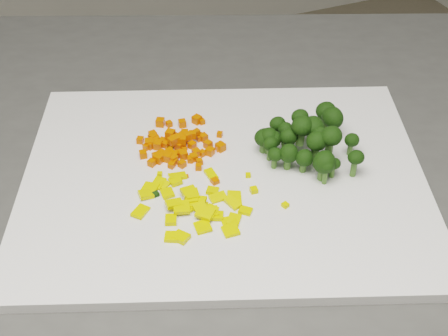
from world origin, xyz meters
name	(u,v)px	position (x,y,z in m)	size (l,w,h in m)	color
cutting_board	(224,179)	(0.09, 0.04, 0.91)	(0.47, 0.36, 0.01)	white
carrot_pile	(180,136)	(0.06, 0.11, 0.93)	(0.10, 0.10, 0.03)	#E54902
pepper_pile	(192,200)	(0.04, 0.00, 0.92)	(0.12, 0.12, 0.02)	yellow
broccoli_pile	(315,134)	(0.21, 0.03, 0.94)	(0.13, 0.13, 0.06)	black
carrot_cube_0	(163,141)	(0.05, 0.12, 0.92)	(0.01, 0.01, 0.01)	#E54902
carrot_cube_1	(173,136)	(0.06, 0.13, 0.92)	(0.01, 0.01, 0.01)	#E54902
carrot_cube_2	(184,155)	(0.06, 0.09, 0.92)	(0.01, 0.01, 0.01)	#E54902
carrot_cube_3	(208,145)	(0.09, 0.09, 0.92)	(0.01, 0.01, 0.01)	#E54902
carrot_cube_4	(158,145)	(0.04, 0.11, 0.92)	(0.01, 0.01, 0.01)	#E54902
carrot_cube_5	(174,155)	(0.05, 0.09, 0.92)	(0.01, 0.01, 0.01)	#E54902
carrot_cube_6	(180,141)	(0.06, 0.11, 0.92)	(0.01, 0.01, 0.01)	#E54902
carrot_cube_7	(170,134)	(0.05, 0.12, 0.93)	(0.01, 0.01, 0.01)	#E54902
carrot_cube_8	(151,143)	(0.03, 0.12, 0.92)	(0.01, 0.01, 0.01)	#E54902
carrot_cube_9	(202,122)	(0.10, 0.14, 0.92)	(0.01, 0.01, 0.01)	#E54902
carrot_cube_10	(182,164)	(0.05, 0.07, 0.92)	(0.01, 0.01, 0.01)	#E54902
carrot_cube_11	(140,140)	(0.02, 0.13, 0.92)	(0.01, 0.01, 0.01)	#E54902
carrot_cube_12	(180,153)	(0.06, 0.09, 0.92)	(0.01, 0.01, 0.01)	#E54902
carrot_cube_13	(146,147)	(0.02, 0.12, 0.92)	(0.01, 0.01, 0.01)	#E54902
carrot_cube_14	(162,157)	(0.04, 0.09, 0.92)	(0.01, 0.01, 0.01)	#E54902
carrot_cube_15	(167,157)	(0.04, 0.09, 0.92)	(0.01, 0.01, 0.01)	#E54902
carrot_cube_16	(182,123)	(0.08, 0.15, 0.92)	(0.01, 0.01, 0.01)	#E54902
carrot_cube_17	(143,154)	(0.01, 0.10, 0.92)	(0.01, 0.01, 0.01)	#E54902
carrot_cube_18	(184,136)	(0.07, 0.12, 0.92)	(0.01, 0.01, 0.01)	#E54902
carrot_cube_19	(171,165)	(0.04, 0.07, 0.92)	(0.01, 0.01, 0.01)	#E54902
carrot_cube_20	(174,162)	(0.04, 0.08, 0.92)	(0.01, 0.01, 0.01)	#E54902
carrot_cube_21	(210,152)	(0.09, 0.08, 0.92)	(0.01, 0.01, 0.01)	#E54902
carrot_cube_22	(187,136)	(0.07, 0.11, 0.93)	(0.01, 0.01, 0.01)	#E54902
carrot_cube_23	(150,145)	(0.03, 0.12, 0.92)	(0.01, 0.01, 0.01)	#E54902
carrot_cube_24	(193,135)	(0.08, 0.11, 0.93)	(0.01, 0.01, 0.01)	#E54902
carrot_cube_25	(190,160)	(0.06, 0.07, 0.92)	(0.01, 0.01, 0.01)	#E54902
carrot_cube_26	(173,159)	(0.05, 0.08, 0.92)	(0.01, 0.01, 0.01)	#E54902
carrot_cube_27	(157,157)	(0.03, 0.09, 0.92)	(0.01, 0.01, 0.01)	#E54902
carrot_cube_28	(202,153)	(0.08, 0.08, 0.92)	(0.01, 0.01, 0.01)	#E54902
carrot_cube_29	(181,137)	(0.06, 0.11, 0.92)	(0.01, 0.01, 0.01)	#E54902
carrot_cube_30	(162,154)	(0.04, 0.10, 0.92)	(0.01, 0.01, 0.01)	#E54902
carrot_cube_31	(182,138)	(0.07, 0.12, 0.92)	(0.01, 0.01, 0.01)	#E54902
carrot_cube_32	(191,159)	(0.07, 0.07, 0.92)	(0.01, 0.01, 0.01)	#E54902
carrot_cube_33	(166,145)	(0.05, 0.11, 0.92)	(0.01, 0.01, 0.01)	#E54902
carrot_cube_34	(197,132)	(0.09, 0.11, 0.92)	(0.01, 0.01, 0.01)	#E54902
carrot_cube_35	(194,157)	(0.07, 0.08, 0.92)	(0.01, 0.01, 0.01)	#E54902
carrot_cube_36	(220,134)	(0.12, 0.11, 0.92)	(0.01, 0.01, 0.01)	#E54902
carrot_cube_37	(158,158)	(0.03, 0.09, 0.92)	(0.01, 0.01, 0.01)	#E54902
carrot_cube_38	(172,141)	(0.05, 0.10, 0.93)	(0.01, 0.01, 0.01)	#E54902
carrot_cube_39	(192,145)	(0.08, 0.10, 0.92)	(0.01, 0.01, 0.01)	#E54902
carrot_cube_40	(152,163)	(0.02, 0.09, 0.92)	(0.01, 0.01, 0.01)	#E54902
carrot_cube_41	(220,146)	(0.11, 0.09, 0.92)	(0.01, 0.01, 0.01)	#E54902
carrot_cube_42	(182,140)	(0.06, 0.10, 0.92)	(0.01, 0.01, 0.01)	#E54902
carrot_cube_43	(166,156)	(0.04, 0.09, 0.92)	(0.01, 0.01, 0.01)	#E54902
carrot_cube_44	(199,138)	(0.09, 0.11, 0.92)	(0.01, 0.01, 0.01)	#E54902
carrot_cube_45	(149,143)	(0.03, 0.12, 0.92)	(0.01, 0.01, 0.01)	#E54902
carrot_cube_46	(153,135)	(0.04, 0.14, 0.92)	(0.01, 0.01, 0.01)	#E54902
carrot_cube_47	(172,137)	(0.06, 0.12, 0.92)	(0.01, 0.01, 0.01)	#E54902
carrot_cube_48	(199,162)	(0.07, 0.07, 0.92)	(0.01, 0.01, 0.01)	#E54902
carrot_cube_49	(158,158)	(0.03, 0.09, 0.92)	(0.01, 0.01, 0.01)	#E54902
carrot_cube_50	(196,153)	(0.08, 0.08, 0.92)	(0.01, 0.01, 0.01)	#E54902
carrot_cube_51	(153,137)	(0.04, 0.13, 0.92)	(0.01, 0.01, 0.01)	#E54902
carrot_cube_52	(175,140)	(0.06, 0.11, 0.93)	(0.01, 0.01, 0.01)	#E54902
carrot_cube_53	(204,137)	(0.09, 0.11, 0.92)	(0.01, 0.01, 0.01)	#E54902
carrot_cube_54	(170,152)	(0.05, 0.10, 0.92)	(0.01, 0.01, 0.01)	#E54902
carrot_cube_55	(221,147)	(0.11, 0.08, 0.92)	(0.01, 0.01, 0.01)	#E54902
carrot_cube_56	(199,167)	(0.07, 0.06, 0.92)	(0.01, 0.01, 0.01)	#E54902
carrot_cube_57	(160,122)	(0.05, 0.16, 0.92)	(0.01, 0.01, 0.01)	#E54902
carrot_cube_58	(183,155)	(0.06, 0.08, 0.92)	(0.01, 0.01, 0.01)	#E54902
carrot_cube_59	(179,146)	(0.06, 0.10, 0.92)	(0.01, 0.01, 0.01)	#E54902
carrot_cube_60	(185,133)	(0.07, 0.12, 0.92)	(0.01, 0.01, 0.01)	#E54902
carrot_cube_61	(157,144)	(0.04, 0.12, 0.92)	(0.01, 0.01, 0.01)	#E54902
carrot_cube_62	(169,124)	(0.06, 0.15, 0.92)	(0.01, 0.01, 0.01)	#E54902
carrot_cube_63	(197,120)	(0.10, 0.15, 0.92)	(0.01, 0.01, 0.01)	#E54902
carrot_cube_64	(219,147)	(0.10, 0.08, 0.92)	(0.01, 0.01, 0.01)	#E54902
carrot_cube_65	(184,135)	(0.07, 0.11, 0.93)	(0.01, 0.01, 0.01)	#E54902
carrot_cube_66	(170,144)	(0.05, 0.11, 0.92)	(0.01, 0.01, 0.01)	#E54902
carrot_cube_67	(156,139)	(0.04, 0.13, 0.92)	(0.01, 0.01, 0.01)	#E54902
carrot_cube_68	(202,136)	(0.09, 0.11, 0.92)	(0.01, 0.01, 0.01)	#E54902
carrot_cube_69	(152,142)	(0.03, 0.12, 0.92)	(0.01, 0.01, 0.01)	#E54902
pepper_chunk_0	(175,181)	(0.04, 0.05, 0.92)	(0.01, 0.01, 0.01)	yellow
pepper_chunk_1	(231,231)	(0.06, -0.05, 0.91)	(0.02, 0.02, 0.00)	yellow
pepper_chunk_2	(211,211)	(0.05, -0.02, 0.92)	(0.02, 0.01, 0.00)	yellow
pepper_chunk_3	(181,237)	(0.01, -0.04, 0.92)	(0.02, 0.01, 0.01)	yellow
pepper_chunk_4	(199,206)	(0.05, 0.00, 0.91)	(0.02, 0.01, 0.00)	yellow
pepper_chunk_5	(167,193)	(0.02, 0.03, 0.91)	(0.02, 0.01, 0.00)	yellow
pepper_chunk_6	(192,194)	(0.04, 0.01, 0.92)	(0.02, 0.01, 0.00)	yellow
pepper_chunk_7	(174,204)	(0.02, 0.01, 0.92)	(0.02, 0.01, 0.00)	yellow
pepper_chunk_8	(213,212)	(0.06, -0.02, 0.92)	(0.02, 0.01, 0.01)	yellow
pepper_chunk_9	(150,188)	(0.01, 0.05, 0.91)	(0.01, 0.02, 0.00)	yellow
pepper_chunk_10	(163,184)	(0.02, 0.05, 0.91)	(0.01, 0.01, 0.00)	yellow
pepper_chunk_11	(178,176)	(0.04, 0.05, 0.91)	(0.02, 0.01, 0.00)	yellow
pepper_chunk_12	(146,194)	(0.00, 0.04, 0.91)	(0.02, 0.02, 0.00)	yellow
pepper_chunk_13	(192,198)	(0.04, 0.01, 0.92)	(0.02, 0.01, 0.00)	yellow
pepper_chunk_14	(213,191)	(0.07, 0.01, 0.91)	(0.01, 0.01, 0.00)	yellow
pepper_chunk_15	(182,207)	(0.03, 0.00, 0.92)	(0.02, 0.02, 0.00)	yellow
pepper_chunk_16	(229,222)	(0.07, -0.04, 0.91)	(0.02, 0.02, 0.00)	yellow
pepper_chunk_17	(141,212)	(-0.02, 0.01, 0.91)	(0.02, 0.01, 0.00)	yellow
pepper_chunk_18	(234,198)	(0.09, -0.01, 0.91)	(0.02, 0.02, 0.00)	yellow
pepper_chunk_19	(158,183)	(0.02, 0.05, 0.91)	(0.02, 0.01, 0.00)	yellow
pepper_chunk_20	(205,213)	(0.05, -0.02, 0.92)	(0.02, 0.02, 0.00)	yellow
pepper_chunk_21	(211,175)	(0.08, 0.04, 0.91)	(0.02, 0.01, 0.00)	yellow
pepper_chunk_22	(197,202)	(0.05, 0.00, 0.92)	(0.02, 0.02, 0.00)	yellow
pepper_chunk_23	(232,203)	(0.08, -0.01, 0.92)	(0.02, 0.01, 0.01)	yellow
pepper_chunk_24	(218,198)	(0.07, 0.00, 0.91)	(0.02, 0.01, 0.00)	yellow
pepper_chunk_25	(200,208)	(0.05, -0.01, 0.92)	(0.01, 0.01, 0.00)	yellow
pepper_chunk_26	(234,220)	(0.07, -0.04, 0.91)	(0.01, 0.02, 0.00)	yellow
pepper_chunk_27	(189,192)	(0.04, 0.02, 0.92)	(0.01, 0.02, 0.00)	yellow
pepper_chunk_28	(214,216)	(0.06, -0.02, 0.91)	(0.02, 0.01, 0.00)	yellow
pepper_chunk_29	(245,211)	(0.09, -0.03, 0.91)	(0.01, 0.01, 0.00)	yellow
pepper_chunk_30	(190,205)	(0.04, 0.00, 0.91)	(0.02, 0.02, 0.00)	yellow
pepper_chunk_31	(173,237)	(0.01, -0.04, 0.91)	(0.02, 0.01, 0.00)	yellow
pepper_chunk_32	(171,220)	(0.01, -0.01, 0.91)	(0.02, 0.01, 0.00)	yellow
pepper_chunk_33	(203,227)	(0.04, -0.03, 0.91)	(0.02, 0.02, 0.00)	yellow
broccoli_floret_0	(351,145)	(0.25, 0.02, 0.93)	(0.02, 0.02, 0.03)	black
broccoli_floret_1	(270,150)	(0.15, 0.04, 0.93)	(0.02, 0.02, 0.03)	black
broccoli_floret_2	(303,162)	(0.18, 0.01, 0.93)	(0.03, 0.03, 0.03)	black
broccoli_floret_3	(288,143)	(0.18, 0.04, 0.93)	(0.03, 0.03, 0.04)	black
broccoli_floret_4	(264,141)	(0.15, 0.06, 0.93)	(0.03, 0.03, 0.03)	black
broccoli_floret_5	(302,129)	(0.21, 0.07, 0.93)	(0.03, 0.03, 0.03)	black
broccoli_floret_6	(325,172)	(0.19, -0.02, 0.93)	(0.02, 0.02, 0.03)	black
broccoli_floret_7	(325,117)	(0.24, 0.07, 0.93)	(0.04, 0.04, 0.04)	black
broccoli_floret_8	(272,143)	(0.16, 0.05, 0.93)	(0.03, 0.03, 0.03)	black
broccoli_floret_9	(316,135)	(0.21, 0.03, 0.94)	(0.02, 0.02, 0.03)	black
broccoli_floret_10	(274,159)	(0.15, 0.03, 0.93)	(0.02, 0.02, 0.03)	black
broccoli_floret_11	(268,142)	(0.16, 0.06, 0.93)	(0.03, 0.03, 0.03)	black
broccoli_floret_12	(285,135)	(0.18, 0.06, 0.93)	(0.02, 0.02, 0.03)	black
broccoli_floret_13	(277,129)	(0.18, 0.07, 0.93)	(0.03, 0.03, 0.03)	black
broccoli_floret_14	(316,147)	(0.20, 0.01, 0.94)	(0.04, 0.04, 0.04)	black
broccoli_floret_15	(323,167)	(0.19, -0.01, 0.93)	(0.04, 0.04, 0.04)	black
broccoli_floret_16	(301,132)	(0.19, 0.04, 0.95)	(0.04, 0.04, 0.04)	black
broccoli_floret_17	(299,123)	(0.20, 0.06, 0.94)	(0.03, 0.03, 0.03)	black
broccoli_floret_18	(312,131)	(0.21, 0.04, 0.94)	(0.04, 0.04, 0.03)	black
broccoli_floret_19	(288,158)	(0.17, 0.02, 0.93)	(0.03, 0.03, 0.03)	black
broccoli_floret_20	(330,142)	(0.21, 0.01, 0.95)	(0.04, 0.04, 0.04)	black
broccoli_floret_21	(331,124)	(0.24, 0.05, 0.93)	(0.04, 0.04, 0.04)	black
broccoli_floret_22	(318,140)	(0.21, 0.02, 0.94)	(0.02, 0.02, 0.03)	black
broccoli_floret_23	(333,168)	(0.21, -0.01, 0.93)	(0.02, 0.02, 0.03)	black
broccoli_floret_24	(354,164)	(0.23, -0.02, 0.93)	(0.03, 0.03, 0.03)	black
stray_bit_0	(184,148)	(0.07, 0.10, 0.91)	(0.01, 0.01, 0.00)	#E54902
stray_bit_1	(254,190)	(0.11, 0.00, 0.92)	(0.01, 0.01, 0.01)	yellow
stray_bit_2	(285,205)	(0.14, -0.04, 0.91)	(0.01, 0.01, 0.00)	yellow
stray_bit_3	(156,194)	(0.01, 0.03, 0.91)	(0.01, 0.01, 0.00)	black
stray_bit_4	(171,147)	(0.05, 0.11, 0.91)	(0.01, 0.01, 0.00)	yellow
stray_bit_5	(160,174)	(0.02, 0.06, 0.91)	(0.01, 0.01, 0.00)	yellow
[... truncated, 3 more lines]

